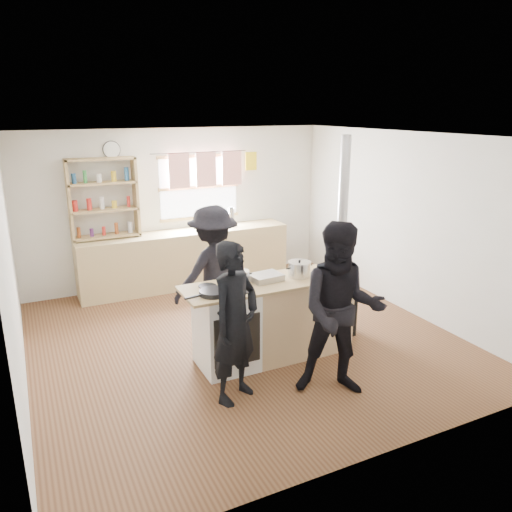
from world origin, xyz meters
name	(u,v)px	position (x,y,z in m)	size (l,w,h in m)	color
ground	(243,339)	(0.00, 0.00, -0.01)	(5.00, 5.00, 0.01)	brown
back_counter	(186,259)	(0.00, 2.22, 0.45)	(3.40, 0.55, 0.90)	tan
shelving_unit	(103,198)	(-1.20, 2.34, 1.51)	(1.00, 0.28, 1.20)	tan
thermos	(231,217)	(0.80, 2.22, 1.06)	(0.10, 0.10, 0.31)	silver
cooking_island	(274,319)	(0.14, -0.55, 0.47)	(1.97, 0.64, 0.93)	white
skillet_greens	(213,292)	(-0.63, -0.66, 0.96)	(0.34, 0.34, 0.05)	black
roast_tray	(266,277)	(0.07, -0.49, 0.97)	(0.38, 0.30, 0.07)	silver
stockpot_stove	(240,277)	(-0.24, -0.47, 1.00)	(0.20, 0.20, 0.17)	silver
stockpot_counter	(299,269)	(0.47, -0.55, 1.02)	(0.27, 0.27, 0.20)	silver
bread_board	(339,270)	(0.93, -0.67, 0.98)	(0.34, 0.30, 0.12)	tan
flue_heater	(339,286)	(1.16, -0.38, 0.64)	(0.35, 0.35, 2.50)	black
person_near_left	(235,323)	(-0.61, -1.17, 0.81)	(0.59, 0.39, 1.62)	black
person_near_right	(341,311)	(0.38, -1.51, 0.89)	(0.86, 0.67, 1.78)	black
person_far	(213,272)	(-0.26, 0.31, 0.83)	(1.08, 0.62, 1.67)	black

